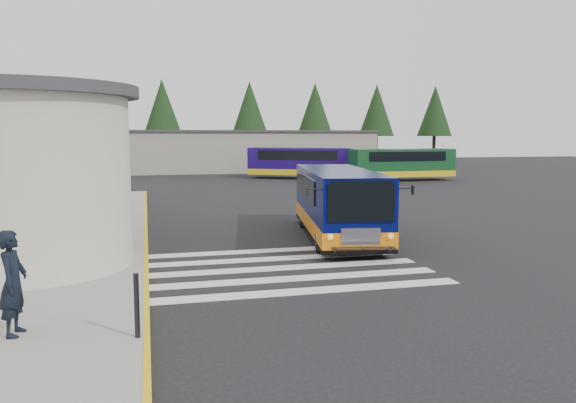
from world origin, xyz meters
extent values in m
plane|color=black|center=(0.00, 0.00, 0.00)|extent=(140.00, 140.00, 0.00)
cube|color=gold|center=(-4.05, 4.00, 0.08)|extent=(0.12, 34.00, 0.16)
cylinder|color=beige|center=(-7.00, 0.50, 2.40)|extent=(5.20, 5.20, 4.50)
cylinder|color=#38383A|center=(-7.00, 0.50, 4.80)|extent=(5.80, 5.80, 0.30)
cube|color=black|center=(-6.48, 5.00, 1.25)|extent=(0.08, 1.20, 2.20)
cube|color=#38383A|center=(-6.00, 5.00, 2.55)|extent=(1.20, 1.80, 0.12)
cube|color=silver|center=(-0.50, -3.20, 0.01)|extent=(8.00, 0.55, 0.01)
cube|color=silver|center=(-0.50, -2.00, 0.01)|extent=(8.00, 0.55, 0.01)
cube|color=silver|center=(-0.50, -0.80, 0.01)|extent=(8.00, 0.55, 0.01)
cube|color=silver|center=(-0.50, 0.40, 0.01)|extent=(8.00, 0.55, 0.01)
cube|color=silver|center=(-0.50, 1.60, 0.01)|extent=(8.00, 0.55, 0.01)
cube|color=gray|center=(6.00, 42.00, 2.00)|extent=(26.00, 8.00, 4.00)
cube|color=#38383A|center=(6.00, 42.00, 4.10)|extent=(26.40, 8.40, 0.20)
cylinder|color=black|center=(-12.00, 50.00, 1.80)|extent=(0.44, 0.44, 3.60)
cone|color=black|center=(-12.00, 50.00, 6.80)|extent=(4.40, 4.40, 6.40)
cylinder|color=black|center=(-2.00, 50.00, 1.80)|extent=(0.44, 0.44, 3.60)
cone|color=black|center=(-2.00, 50.00, 6.80)|extent=(4.40, 4.40, 6.40)
cylinder|color=black|center=(8.00, 50.00, 1.80)|extent=(0.44, 0.44, 3.60)
cone|color=black|center=(8.00, 50.00, 6.80)|extent=(4.40, 4.40, 6.40)
cylinder|color=black|center=(16.00, 50.00, 1.80)|extent=(0.44, 0.44, 3.60)
cone|color=black|center=(16.00, 50.00, 6.80)|extent=(4.40, 4.40, 6.40)
cylinder|color=black|center=(24.00, 50.00, 1.80)|extent=(0.44, 0.44, 3.60)
cone|color=black|center=(24.00, 50.00, 6.80)|extent=(4.40, 4.40, 6.40)
cylinder|color=black|center=(32.00, 50.00, 1.80)|extent=(0.44, 0.44, 3.60)
cone|color=black|center=(32.00, 50.00, 6.80)|extent=(4.40, 4.40, 6.40)
cube|color=#060B4C|center=(2.66, 3.33, 1.39)|extent=(3.53, 8.23, 2.08)
cube|color=orange|center=(2.66, 3.33, 0.60)|extent=(3.56, 8.26, 0.50)
cube|color=black|center=(2.66, 3.33, 0.31)|extent=(3.55, 8.25, 0.19)
cube|color=black|center=(1.99, -0.61, 1.73)|extent=(1.93, 0.38, 1.11)
cube|color=silver|center=(1.98, -0.62, 0.75)|extent=(1.14, 0.25, 0.49)
cube|color=black|center=(1.67, 4.22, 1.82)|extent=(1.03, 5.77, 0.80)
cube|color=black|center=(3.89, 3.84, 1.82)|extent=(1.03, 5.77, 0.80)
cylinder|color=black|center=(1.25, 0.88, 0.43)|extent=(0.41, 0.88, 0.85)
cylinder|color=black|center=(3.17, 0.55, 0.43)|extent=(0.41, 0.88, 0.85)
cylinder|color=black|center=(2.09, 5.76, 0.43)|extent=(0.41, 0.88, 0.85)
cylinder|color=black|center=(4.01, 5.44, 0.43)|extent=(0.41, 0.88, 0.85)
cube|color=black|center=(0.48, -0.20, 2.08)|extent=(0.07, 0.16, 0.27)
cube|color=black|center=(3.54, -0.73, 2.08)|extent=(0.07, 0.16, 0.27)
imported|color=black|center=(-6.29, -5.12, 1.09)|extent=(0.53, 0.73, 1.87)
imported|color=black|center=(-5.36, -0.51, 0.96)|extent=(0.69, 0.84, 1.62)
cylinder|color=black|center=(-4.20, -5.79, 0.72)|extent=(0.09, 0.09, 1.14)
cube|color=#1B075B|center=(8.83, 30.62, 1.51)|extent=(8.81, 6.44, 2.24)
cube|color=gold|center=(8.83, 30.62, 0.60)|extent=(8.85, 6.48, 0.49)
cube|color=black|center=(8.83, 30.62, 2.04)|extent=(7.14, 5.52, 0.78)
cube|color=#11411E|center=(16.28, 26.64, 1.48)|extent=(8.63, 2.50, 2.20)
cube|color=gold|center=(16.28, 26.64, 0.59)|extent=(8.66, 2.53, 0.48)
cube|color=black|center=(16.28, 26.64, 2.01)|extent=(6.72, 2.52, 0.76)
camera|label=1|loc=(-3.97, -15.58, 3.65)|focal=35.00mm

